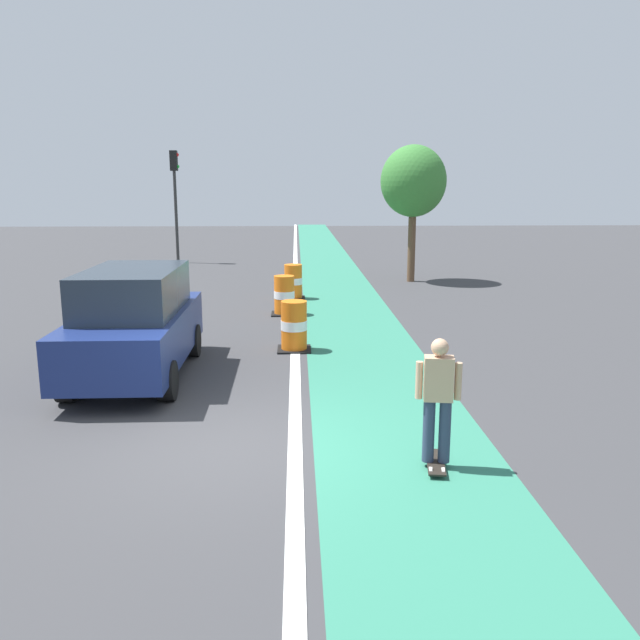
% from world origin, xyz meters
% --- Properties ---
extents(ground_plane, '(100.00, 100.00, 0.00)m').
position_xyz_m(ground_plane, '(0.00, 0.00, 0.00)').
color(ground_plane, '#38383A').
extents(bike_lane_strip, '(2.50, 80.00, 0.01)m').
position_xyz_m(bike_lane_strip, '(2.40, 12.00, 0.00)').
color(bike_lane_strip, '#2D755B').
rests_on(bike_lane_strip, ground).
extents(lane_divider_stripe, '(0.20, 80.00, 0.01)m').
position_xyz_m(lane_divider_stripe, '(0.90, 12.00, 0.01)').
color(lane_divider_stripe, silver).
rests_on(lane_divider_stripe, ground).
extents(skateboarder_on_lane, '(0.56, 0.82, 1.69)m').
position_xyz_m(skateboarder_on_lane, '(2.69, -0.77, 0.91)').
color(skateboarder_on_lane, black).
rests_on(skateboarder_on_lane, ground).
extents(parked_suv_nearest, '(1.94, 4.61, 2.04)m').
position_xyz_m(parked_suv_nearest, '(-2.07, 3.44, 1.04)').
color(parked_suv_nearest, navy).
rests_on(parked_suv_nearest, ground).
extents(traffic_barrel_front, '(0.73, 0.73, 1.09)m').
position_xyz_m(traffic_barrel_front, '(0.88, 5.30, 0.53)').
color(traffic_barrel_front, orange).
rests_on(traffic_barrel_front, ground).
extents(traffic_barrel_mid, '(0.73, 0.73, 1.09)m').
position_xyz_m(traffic_barrel_mid, '(0.60, 9.32, 0.53)').
color(traffic_barrel_mid, orange).
rests_on(traffic_barrel_mid, ground).
extents(traffic_barrel_back, '(0.73, 0.73, 1.09)m').
position_xyz_m(traffic_barrel_back, '(0.84, 11.92, 0.53)').
color(traffic_barrel_back, orange).
rests_on(traffic_barrel_back, ground).
extents(traffic_light_corner, '(0.41, 0.32, 5.10)m').
position_xyz_m(traffic_light_corner, '(-4.59, 22.00, 3.50)').
color(traffic_light_corner, '#2D2D2D').
rests_on(traffic_light_corner, ground).
extents(street_tree_sidewalk, '(2.40, 2.40, 5.00)m').
position_xyz_m(street_tree_sidewalk, '(5.24, 15.54, 3.67)').
color(street_tree_sidewalk, brown).
rests_on(street_tree_sidewalk, ground).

